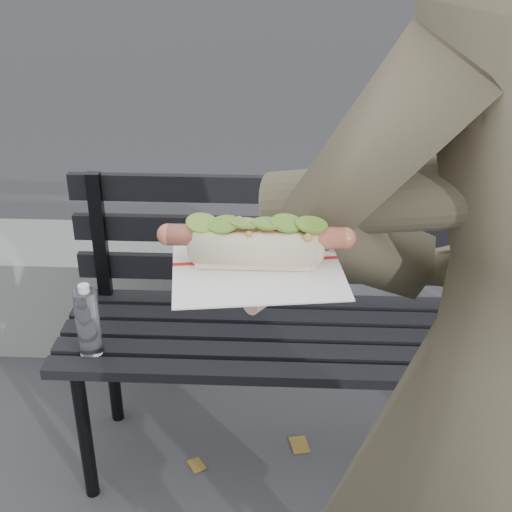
# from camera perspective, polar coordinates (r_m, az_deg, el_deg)

# --- Properties ---
(park_bench) EXTENTS (1.50, 0.44, 0.88)m
(park_bench) POSITION_cam_1_polar(r_m,az_deg,el_deg) (2.08, 4.89, -4.11)
(park_bench) COLOR black
(park_bench) RESTS_ON ground
(concrete_block) EXTENTS (1.20, 0.40, 0.40)m
(concrete_block) POSITION_cam_1_polar(r_m,az_deg,el_deg) (2.91, -14.35, -2.44)
(concrete_block) COLOR slate
(concrete_block) RESTS_ON ground
(held_hotdog) EXTENTS (0.62, 0.31, 0.20)m
(held_hotdog) POSITION_cam_1_polar(r_m,az_deg,el_deg) (0.87, 12.46, 3.73)
(held_hotdog) COLOR #4C4832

